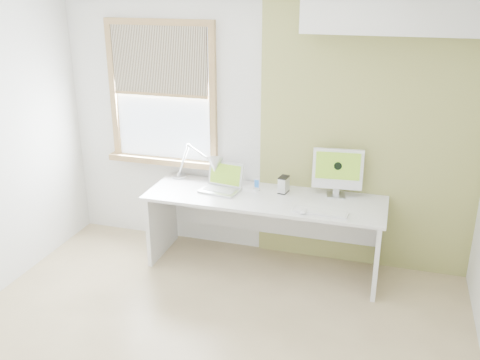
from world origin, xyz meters
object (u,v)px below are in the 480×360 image
at_px(laptop, 222,183).
at_px(external_drive, 284,185).
at_px(desk_lamp, 208,165).
at_px(imac, 338,170).
at_px(desk, 266,213).

bearing_deg(laptop, external_drive, 9.46).
height_order(desk_lamp, laptop, desk_lamp).
bearing_deg(desk_lamp, laptop, -26.65).
distance_m(desk_lamp, laptop, 0.24).
height_order(laptop, imac, imac).
height_order(desk, desk_lamp, desk_lamp).
distance_m(desk_lamp, imac, 1.23).
xyz_separation_m(desk_lamp, imac, (1.23, 0.07, 0.05)).
xyz_separation_m(laptop, imac, (1.05, 0.16, 0.19)).
distance_m(desk, desk_lamp, 0.73).
bearing_deg(imac, desk_lamp, -176.52).
height_order(laptop, external_drive, laptop).
bearing_deg(imac, desk, -165.43).
height_order(desk_lamp, imac, imac).
xyz_separation_m(desk, external_drive, (0.14, 0.09, 0.27)).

